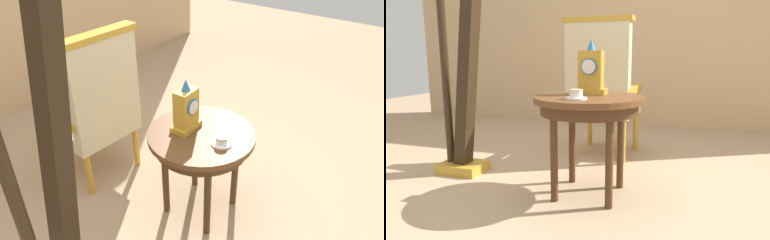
{
  "view_description": "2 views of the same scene",
  "coord_description": "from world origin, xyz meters",
  "views": [
    {
      "loc": [
        -1.46,
        -1.08,
        1.87
      ],
      "look_at": [
        0.16,
        0.1,
        0.62
      ],
      "focal_mm": 34.8,
      "sensor_mm": 36.0,
      "label": 1
    },
    {
      "loc": [
        0.64,
        -1.98,
        0.85
      ],
      "look_at": [
        0.03,
        -0.07,
        0.47
      ],
      "focal_mm": 32.35,
      "sensor_mm": 36.0,
      "label": 2
    }
  ],
  "objects": [
    {
      "name": "ground_plane",
      "position": [
        0.0,
        0.0,
        0.0
      ],
      "size": [
        10.0,
        10.0,
        0.0
      ],
      "primitive_type": "plane",
      "color": "tan"
    },
    {
      "name": "mantel_clock",
      "position": [
        0.07,
        0.07,
        0.75
      ],
      "size": [
        0.19,
        0.11,
        0.34
      ],
      "color": "gold",
      "rests_on": "side_table"
    },
    {
      "name": "armchair",
      "position": [
        -0.04,
        0.78,
        0.59
      ],
      "size": [
        0.58,
        0.57,
        1.14
      ],
      "color": "beige",
      "rests_on": "ground"
    },
    {
      "name": "harp",
      "position": [
        -0.88,
        0.09,
        0.76
      ],
      "size": [
        0.4,
        0.24,
        1.86
      ],
      "color": "gold",
      "rests_on": "ground"
    },
    {
      "name": "wall_back",
      "position": [
        0.0,
        2.25,
        1.4
      ],
      "size": [
        6.0,
        0.1,
        2.8
      ],
      "primitive_type": "cube",
      "color": "tan",
      "rests_on": "ground"
    },
    {
      "name": "teacup_left",
      "position": [
        0.06,
        -0.19,
        0.64
      ],
      "size": [
        0.12,
        0.12,
        0.06
      ],
      "color": "white",
      "rests_on": "side_table"
    },
    {
      "name": "side_table",
      "position": [
        0.09,
        -0.03,
        0.53
      ],
      "size": [
        0.66,
        0.66,
        0.61
      ],
      "color": "brown",
      "rests_on": "ground"
    }
  ]
}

